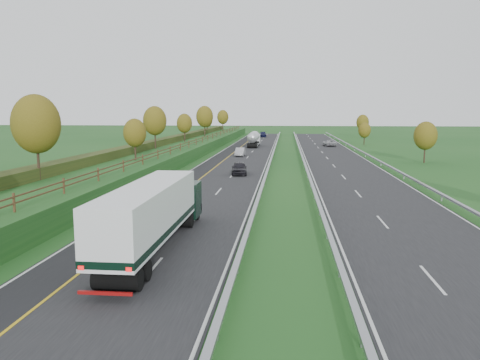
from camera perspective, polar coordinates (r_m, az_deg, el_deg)
The scene contains 19 objects.
ground at distance 67.13m, azimuth 5.55°, elevation 1.37°, with size 400.00×400.00×0.00m, color #1C4C1B.
near_carriageway at distance 72.54m, azimuth -0.78°, elevation 1.95°, with size 10.50×200.00×0.04m, color black.
far_carriageway at distance 72.58m, azimuth 12.29°, elevation 1.76°, with size 10.50×200.00×0.04m, color black.
hard_shoulder at distance 73.06m, azimuth -3.70°, elevation 1.98°, with size 3.00×200.00×0.04m, color black.
lane_markings at distance 71.99m, azimuth 4.29°, elevation 1.90°, with size 26.75×200.00×0.01m.
embankment_left at distance 75.01m, azimuth -10.71°, elevation 2.77°, with size 12.00×200.00×2.00m, color #1C4C1B.
hedge_left at distance 75.46m, azimuth -12.20°, elevation 3.94°, with size 2.20×180.00×1.10m, color #2B3B18.
fence_left at distance 73.32m, azimuth -7.45°, elevation 4.07°, with size 0.12×189.06×1.20m.
median_barrier_near at distance 72.07m, azimuth 3.74°, elevation 2.36°, with size 0.32×200.00×0.71m.
median_barrier_far at distance 72.08m, azimuth 7.79°, elevation 2.30°, with size 0.32×200.00×0.71m.
outer_barrier_far at distance 73.42m, azimuth 16.80°, elevation 2.13°, with size 0.32×200.00×0.71m.
trees_left at distance 71.36m, azimuth -11.31°, elevation 6.79°, with size 6.64×164.30×7.66m.
trees_far at distance 103.23m, azimuth 17.89°, elevation 5.81°, with size 8.45×118.60×7.12m.
box_lorry at distance 27.70m, azimuth -10.38°, elevation -3.89°, with size 2.58×16.28×4.06m.
road_tanker at distance 108.82m, azimuth 1.69°, elevation 5.07°, with size 2.40×11.22×3.46m.
car_dark_near at distance 60.53m, azimuth -0.10°, elevation 1.46°, with size 1.92×4.78×1.63m, color black.
car_silver_mid at distance 85.50m, azimuth 0.01°, elevation 3.45°, with size 1.60×4.58×1.51m, color #A7A7AB.
car_small_far at distance 149.52m, azimuth 2.79°, elevation 5.58°, with size 2.27×5.58×1.62m, color #13173D.
car_oncoming at distance 111.90m, azimuth 10.82°, elevation 4.46°, with size 2.46×5.33×1.48m, color #ADACB1.
Camera 1 is at (8.07, -11.63, 8.15)m, focal length 35.00 mm.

